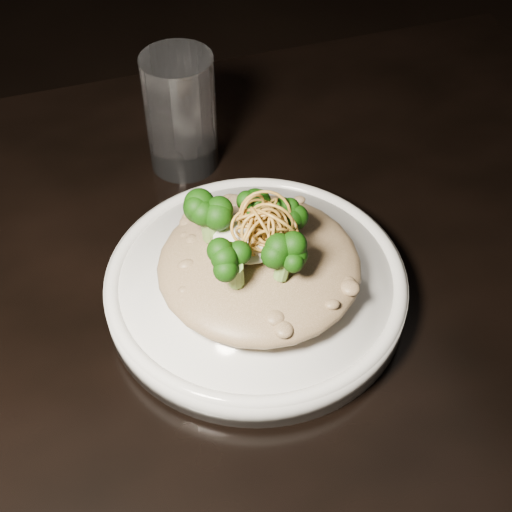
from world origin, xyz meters
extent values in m
cube|color=black|center=(0.00, 0.00, 0.73)|extent=(1.10, 0.80, 0.04)
cylinder|color=black|center=(0.48, 0.33, 0.35)|extent=(0.05, 0.05, 0.71)
cylinder|color=silver|center=(0.07, 0.01, 0.76)|extent=(0.27, 0.27, 0.03)
ellipsoid|color=brown|center=(0.08, 0.00, 0.80)|extent=(0.18, 0.18, 0.04)
ellipsoid|color=white|center=(0.07, 0.01, 0.83)|extent=(0.06, 0.06, 0.02)
cylinder|color=silver|center=(0.06, 0.21, 0.81)|extent=(0.09, 0.09, 0.13)
camera|label=1|loc=(-0.05, -0.39, 1.25)|focal=50.00mm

